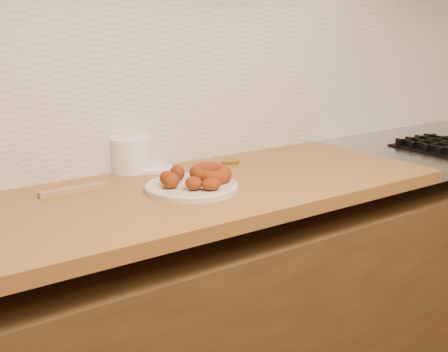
{
  "coord_description": "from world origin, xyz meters",
  "views": [
    {
      "loc": [
        -1.11,
        0.35,
        1.35
      ],
      "look_at": [
        -0.19,
        1.65,
        0.93
      ],
      "focal_mm": 45.0,
      "sensor_mm": 36.0,
      "label": 1
    }
  ],
  "objects": [
    {
      "name": "wall_back",
      "position": [
        0.0,
        2.0,
        1.35
      ],
      "size": [
        4.0,
        0.02,
        2.7
      ],
      "primitive_type": "cube",
      "color": "#B6A88C",
      "rests_on": "ground"
    },
    {
      "name": "base_cabinet",
      "position": [
        0.0,
        1.69,
        0.39
      ],
      "size": [
        3.6,
        0.6,
        0.77
      ],
      "primitive_type": "cube",
      "color": "brown",
      "rests_on": "floor"
    },
    {
      "name": "butcher_block",
      "position": [
        -0.65,
        1.69,
        0.88
      ],
      "size": [
        2.3,
        0.62,
        0.04
      ],
      "primitive_type": "cube",
      "color": "#955A23",
      "rests_on": "base_cabinet"
    },
    {
      "name": "backsplash",
      "position": [
        0.0,
        1.99,
        1.2
      ],
      "size": [
        3.6,
        0.02,
        0.6
      ],
      "primitive_type": "cube",
      "color": "beige",
      "rests_on": "wall_back"
    },
    {
      "name": "donut_plate",
      "position": [
        -0.29,
        1.67,
        0.91
      ],
      "size": [
        0.27,
        0.27,
        0.02
      ],
      "primitive_type": "cylinder",
      "color": "beige",
      "rests_on": "butcher_block"
    },
    {
      "name": "ring_donut",
      "position": [
        -0.22,
        1.67,
        0.94
      ],
      "size": [
        0.16,
        0.16,
        0.06
      ],
      "primitive_type": "torus",
      "rotation": [
        0.1,
        0.0,
        0.31
      ],
      "color": "maroon",
      "rests_on": "donut_plate"
    },
    {
      "name": "fried_dough_chunks",
      "position": [
        -0.31,
        1.65,
        0.94
      ],
      "size": [
        0.17,
        0.19,
        0.05
      ],
      "color": "maroon",
      "rests_on": "donut_plate"
    },
    {
      "name": "plastic_tub",
      "position": [
        -0.33,
        1.97,
        0.95
      ],
      "size": [
        0.16,
        0.16,
        0.11
      ],
      "primitive_type": "cylinder",
      "rotation": [
        0.0,
        0.0,
        0.25
      ],
      "color": "white",
      "rests_on": "butcher_block"
    },
    {
      "name": "tub_lid",
      "position": [
        -0.27,
        1.95,
        0.9
      ],
      "size": [
        0.15,
        0.15,
        0.01
      ],
      "primitive_type": "cylinder",
      "rotation": [
        0.0,
        0.0,
        -0.03
      ],
      "color": "silver",
      "rests_on": "butcher_block"
    },
    {
      "name": "brass_jar_lid",
      "position": [
        -0.0,
        1.87,
        0.91
      ],
      "size": [
        0.06,
        0.06,
        0.01
      ],
      "primitive_type": "cylinder",
      "rotation": [
        0.0,
        0.0,
        0.03
      ],
      "color": "#AB8228",
      "rests_on": "butcher_block"
    },
    {
      "name": "wooden_utensil",
      "position": [
        -0.58,
        1.84,
        0.91
      ],
      "size": [
        0.19,
        0.03,
        0.01
      ],
      "primitive_type": "cube",
      "rotation": [
        0.0,
        0.0,
        0.02
      ],
      "color": "#A77C58",
      "rests_on": "butcher_block"
    }
  ]
}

